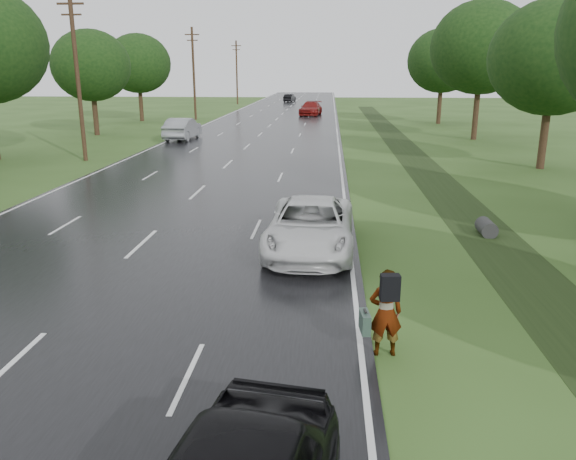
% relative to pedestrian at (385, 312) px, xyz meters
% --- Properties ---
extents(ground, '(220.00, 220.00, 0.00)m').
position_rel_pedestrian_xyz_m(ground, '(-7.18, -1.18, -0.93)').
color(ground, '#2F4C1B').
rests_on(ground, ground).
extents(road, '(14.00, 180.00, 0.04)m').
position_rel_pedestrian_xyz_m(road, '(-7.18, 43.82, -0.91)').
color(road, black).
rests_on(road, ground).
extents(edge_stripe_east, '(0.12, 180.00, 0.01)m').
position_rel_pedestrian_xyz_m(edge_stripe_east, '(-0.43, 43.82, -0.89)').
color(edge_stripe_east, silver).
rests_on(edge_stripe_east, road).
extents(edge_stripe_west, '(0.12, 180.00, 0.01)m').
position_rel_pedestrian_xyz_m(edge_stripe_west, '(-13.93, 43.82, -0.89)').
color(edge_stripe_west, silver).
rests_on(edge_stripe_west, road).
extents(center_line, '(0.12, 180.00, 0.01)m').
position_rel_pedestrian_xyz_m(center_line, '(-7.18, 43.82, -0.89)').
color(center_line, silver).
rests_on(center_line, road).
extents(drainage_ditch, '(2.20, 120.00, 0.56)m').
position_rel_pedestrian_xyz_m(drainage_ditch, '(4.32, 17.52, -0.89)').
color(drainage_ditch, black).
rests_on(drainage_ditch, ground).
extents(utility_pole_mid, '(1.60, 0.26, 10.00)m').
position_rel_pedestrian_xyz_m(utility_pole_mid, '(-16.38, 23.82, 4.27)').
color(utility_pole_mid, '#352215').
rests_on(utility_pole_mid, ground).
extents(utility_pole_far, '(1.60, 0.26, 10.00)m').
position_rel_pedestrian_xyz_m(utility_pole_far, '(-16.38, 53.82, 4.27)').
color(utility_pole_far, '#352215').
rests_on(utility_pole_far, ground).
extents(utility_pole_distant, '(1.60, 0.26, 10.00)m').
position_rel_pedestrian_xyz_m(utility_pole_distant, '(-16.38, 83.82, 4.27)').
color(utility_pole_distant, '#352215').
rests_on(utility_pole_distant, ground).
extents(tree_east_c, '(7.00, 7.00, 9.29)m').
position_rel_pedestrian_xyz_m(tree_east_c, '(11.02, 22.82, 5.20)').
color(tree_east_c, '#352215').
rests_on(tree_east_c, ground).
extents(tree_east_d, '(8.00, 8.00, 10.76)m').
position_rel_pedestrian_xyz_m(tree_east_d, '(10.62, 36.82, 6.22)').
color(tree_east_d, '#352215').
rests_on(tree_east_d, ground).
extents(tree_east_f, '(7.20, 7.20, 9.62)m').
position_rel_pedestrian_xyz_m(tree_east_f, '(10.32, 50.82, 5.44)').
color(tree_east_f, '#352215').
rests_on(tree_east_f, ground).
extents(tree_west_d, '(6.60, 6.60, 8.80)m').
position_rel_pedestrian_xyz_m(tree_west_d, '(-21.38, 37.82, 4.89)').
color(tree_west_d, '#352215').
rests_on(tree_west_d, ground).
extents(tree_west_f, '(7.00, 7.00, 9.29)m').
position_rel_pedestrian_xyz_m(tree_west_f, '(-21.98, 51.82, 5.20)').
color(tree_west_f, '#352215').
rests_on(tree_west_f, ground).
extents(pedestrian, '(0.85, 0.70, 1.80)m').
position_rel_pedestrian_xyz_m(pedestrian, '(0.00, 0.00, 0.00)').
color(pedestrian, '#A5998C').
rests_on(pedestrian, ground).
extents(white_pickup, '(2.77, 5.74, 1.58)m').
position_rel_pedestrian_xyz_m(white_pickup, '(-1.68, 6.49, -0.10)').
color(white_pickup, silver).
rests_on(white_pickup, road).
extents(silver_sedan, '(2.03, 5.32, 1.73)m').
position_rel_pedestrian_xyz_m(silver_sedan, '(-12.98, 34.81, -0.03)').
color(silver_sedan, gray).
rests_on(silver_sedan, road).
extents(far_car_red, '(2.99, 5.92, 1.65)m').
position_rel_pedestrian_xyz_m(far_car_red, '(-3.49, 60.75, -0.07)').
color(far_car_red, maroon).
rests_on(far_car_red, road).
extents(far_car_dark, '(2.02, 4.23, 1.34)m').
position_rel_pedestrian_xyz_m(far_car_dark, '(-8.18, 90.26, -0.22)').
color(far_car_dark, black).
rests_on(far_car_dark, road).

